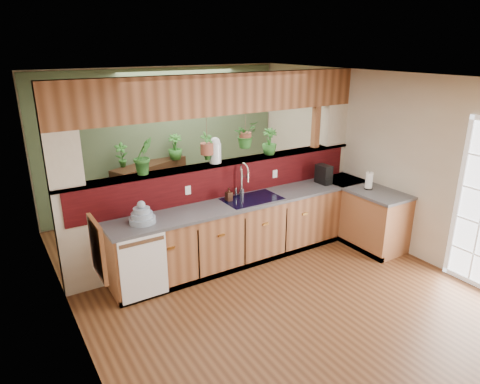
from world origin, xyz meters
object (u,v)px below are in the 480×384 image
coffee_maker (324,175)px  glass_jar (215,150)px  shelving_console (151,189)px  faucet (243,178)px  soap_dispenser (229,194)px  dish_stack (142,216)px  paper_towel (369,181)px

coffee_maker → glass_jar: size_ratio=0.80×
coffee_maker → shelving_console: bearing=131.0°
shelving_console → faucet: bearing=-97.2°
glass_jar → shelving_console: size_ratio=0.25×
faucet → glass_jar: bearing=144.7°
faucet → soap_dispenser: faucet is taller
dish_stack → paper_towel: dish_stack is taller
soap_dispenser → dish_stack: bearing=-174.9°
coffee_maker → glass_jar: bearing=167.2°
dish_stack → glass_jar: size_ratio=0.89×
paper_towel → glass_jar: (-2.10, 0.94, 0.55)m
faucet → dish_stack: bearing=-174.1°
coffee_maker → shelving_console: 3.08m
dish_stack → shelving_console: size_ratio=0.22×
faucet → coffee_maker: 1.41m
dish_stack → soap_dispenser: 1.30m
dish_stack → glass_jar: glass_jar is taller
coffee_maker → shelving_console: size_ratio=0.20×
coffee_maker → shelving_console: (-2.00, 2.28, -0.53)m
faucet → soap_dispenser: (-0.26, -0.04, -0.18)m
glass_jar → shelving_console: glass_jar is taller
soap_dispenser → glass_jar: (-0.06, 0.27, 0.58)m
faucet → soap_dispenser: 0.32m
dish_stack → shelving_console: (0.94, 2.28, -0.49)m
paper_towel → glass_jar: bearing=156.0°
glass_jar → coffee_maker: bearing=-12.5°
faucet → shelving_console: 2.31m
glass_jar → shelving_console: bearing=98.8°
faucet → shelving_console: size_ratio=0.35×
soap_dispenser → coffee_maker: bearing=-3.9°
paper_towel → soap_dispenser: bearing=161.8°
paper_towel → shelving_console: paper_towel is taller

